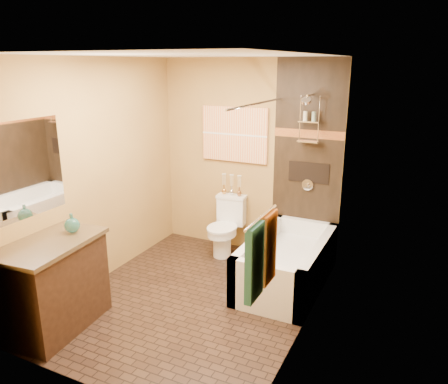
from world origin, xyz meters
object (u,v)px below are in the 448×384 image
Objects in this scene: sunset_painting at (235,134)px; bathtub at (287,266)px; toilet at (226,226)px; vanity at (53,284)px.

bathtub is at bearing -36.25° from sunset_painting.
toilet is at bearing -90.00° from sunset_painting.
vanity is at bearing -113.48° from toilet.
sunset_painting is 0.87× the size of vanity.
bathtub is 2.47m from vanity.
sunset_painting is at bearing 143.75° from bathtub.
sunset_painting is 2.81m from vanity.
toilet is (-0.00, -0.26, -1.17)m from sunset_painting.
bathtub is at bearing -30.56° from toilet.
vanity reaches higher than bathtub.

